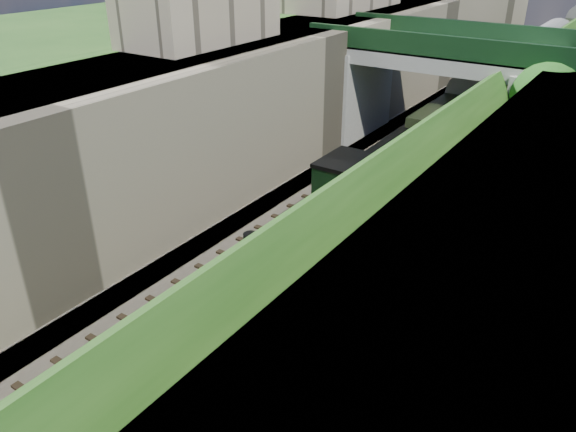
{
  "coord_description": "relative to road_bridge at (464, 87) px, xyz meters",
  "views": [
    {
      "loc": [
        10.17,
        -7.69,
        11.99
      ],
      "look_at": [
        0.0,
        7.54,
        2.64
      ],
      "focal_mm": 35.0,
      "sensor_mm": 36.0,
      "label": 1
    }
  ],
  "objects": [
    {
      "name": "coach_front",
      "position": [
        0.26,
        3.64,
        -2.03
      ],
      "size": [
        2.9,
        18.0,
        3.7
      ],
      "color": "black",
      "rests_on": "trackbed"
    },
    {
      "name": "tender",
      "position": [
        0.26,
        -8.96,
        -2.46
      ],
      "size": [
        2.7,
        6.0,
        3.05
      ],
      "color": "black",
      "rests_on": "trackbed"
    },
    {
      "name": "track_right",
      "position": [
        0.26,
        -4.0,
        -3.83
      ],
      "size": [
        2.5,
        90.0,
        0.2
      ],
      "color": "black",
      "rests_on": "trackbed"
    },
    {
      "name": "road_bridge",
      "position": [
        0.0,
        0.0,
        0.0
      ],
      "size": [
        16.0,
        6.4,
        7.25
      ],
      "color": "gray",
      "rests_on": "ground"
    },
    {
      "name": "trackbed",
      "position": [
        -0.94,
        -4.0,
        -3.98
      ],
      "size": [
        10.0,
        90.0,
        0.2
      ],
      "primitive_type": "cube",
      "color": "#473F38",
      "rests_on": "ground"
    },
    {
      "name": "coach_middle",
      "position": [
        0.26,
        22.44,
        -2.03
      ],
      "size": [
        2.9,
        18.0,
        3.7
      ],
      "color": "black",
      "rests_on": "trackbed"
    },
    {
      "name": "tree",
      "position": [
        4.97,
        -2.47,
        0.57
      ],
      "size": [
        3.6,
        3.8,
        6.6
      ],
      "color": "black",
      "rests_on": "ground"
    },
    {
      "name": "track_left",
      "position": [
        -2.94,
        -4.0,
        -3.83
      ],
      "size": [
        2.5,
        90.0,
        0.2
      ],
      "color": "black",
      "rests_on": "trackbed"
    },
    {
      "name": "street_plateau_left",
      "position": [
        -9.94,
        -4.0,
        -0.58
      ],
      "size": [
        6.0,
        90.0,
        7.0
      ],
      "primitive_type": "cube",
      "color": "#262628",
      "rests_on": "ground"
    },
    {
      "name": "retaining_wall",
      "position": [
        -6.44,
        -4.0,
        -0.58
      ],
      "size": [
        1.0,
        90.0,
        7.0
      ],
      "primitive_type": "cube",
      "color": "#756B56",
      "rests_on": "ground"
    },
    {
      "name": "ground",
      "position": [
        -0.94,
        -24.0,
        -4.08
      ],
      "size": [
        160.0,
        160.0,
        0.0
      ],
      "primitive_type": "plane",
      "color": "#1E4714",
      "rests_on": "ground"
    },
    {
      "name": "embankment_slope",
      "position": [
        4.1,
        -5.07,
        -1.25
      ],
      "size": [
        4.47,
        90.0,
        6.36
      ],
      "color": "#1E4714",
      "rests_on": "ground"
    },
    {
      "name": "locomotive",
      "position": [
        0.26,
        -16.32,
        -2.18
      ],
      "size": [
        3.1,
        10.22,
        3.83
      ],
      "color": "black",
      "rests_on": "trackbed"
    }
  ]
}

